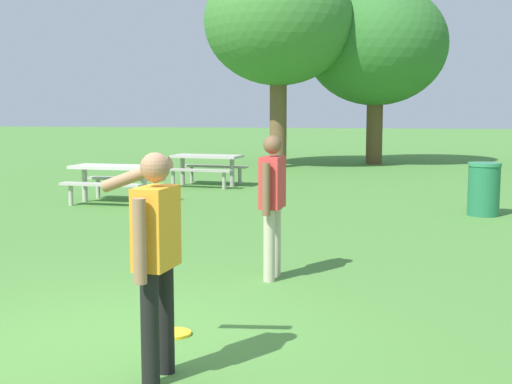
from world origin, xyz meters
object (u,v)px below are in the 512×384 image
(frisbee, at_px, (175,333))
(trash_can_beside_table, at_px, (484,189))
(person_catcher, at_px, (272,197))
(picnic_table_near, at_px, (114,175))
(picnic_table_far, at_px, (207,163))
(tree_tall_left, at_px, (279,23))
(tree_broad_center, at_px, (376,46))
(person_thrower, at_px, (155,248))

(frisbee, height_order, trash_can_beside_table, trash_can_beside_table)
(person_catcher, bearing_deg, picnic_table_near, 125.99)
(person_catcher, xyz_separation_m, picnic_table_far, (-3.01, 9.03, -0.38))
(tree_tall_left, height_order, tree_broad_center, tree_tall_left)
(trash_can_beside_table, relative_size, tree_broad_center, 0.16)
(frisbee, height_order, picnic_table_near, picnic_table_near)
(frisbee, distance_m, trash_can_beside_table, 8.21)
(person_catcher, relative_size, trash_can_beside_table, 1.71)
(person_catcher, distance_m, trash_can_beside_table, 6.11)
(picnic_table_near, bearing_deg, trash_can_beside_table, -3.49)
(person_thrower, relative_size, picnic_table_near, 0.91)
(tree_broad_center, bearing_deg, tree_tall_left, -150.72)
(picnic_table_far, relative_size, tree_tall_left, 0.28)
(frisbee, xyz_separation_m, picnic_table_near, (-3.61, 7.80, 0.55))
(tree_tall_left, xyz_separation_m, tree_broad_center, (3.09, 1.73, -0.62))
(person_thrower, bearing_deg, tree_tall_left, 95.33)
(picnic_table_far, height_order, tree_tall_left, tree_tall_left)
(person_thrower, xyz_separation_m, tree_tall_left, (-1.66, 17.78, 3.68))
(person_thrower, height_order, frisbee, person_thrower)
(trash_can_beside_table, xyz_separation_m, tree_broad_center, (-2.02, 11.20, 3.54))
(frisbee, distance_m, picnic_table_far, 11.41)
(trash_can_beside_table, relative_size, tree_tall_left, 0.14)
(picnic_table_near, bearing_deg, tree_tall_left, 76.88)
(person_catcher, height_order, tree_broad_center, tree_broad_center)
(person_thrower, xyz_separation_m, person_catcher, (0.38, 3.05, -0.02))
(person_catcher, distance_m, picnic_table_far, 9.53)
(frisbee, bearing_deg, tree_tall_left, 95.12)
(frisbee, xyz_separation_m, tree_tall_left, (-1.51, 16.83, 4.63))
(trash_can_beside_table, bearing_deg, person_thrower, -112.52)
(frisbee, bearing_deg, picnic_table_near, 114.84)
(picnic_table_far, bearing_deg, person_catcher, -71.56)
(picnic_table_far, bearing_deg, trash_can_beside_table, -31.78)
(frisbee, height_order, tree_tall_left, tree_tall_left)
(person_thrower, distance_m, frisbee, 1.36)
(trash_can_beside_table, bearing_deg, frisbee, -116.09)
(person_catcher, relative_size, tree_tall_left, 0.24)
(person_thrower, distance_m, picnic_table_far, 12.37)
(frisbee, xyz_separation_m, picnic_table_far, (-2.48, 11.13, 0.55))
(person_thrower, xyz_separation_m, frisbee, (-0.15, 0.96, -0.95))
(person_catcher, bearing_deg, person_thrower, -97.09)
(person_catcher, relative_size, frisbee, 5.72)
(picnic_table_near, bearing_deg, picnic_table_far, 71.19)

